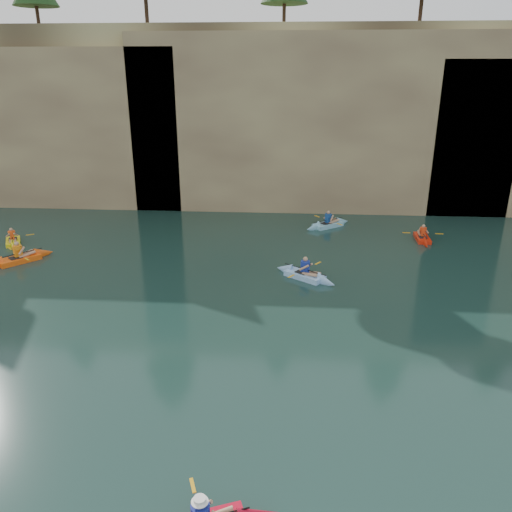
{
  "coord_description": "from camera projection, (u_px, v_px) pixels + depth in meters",
  "views": [
    {
      "loc": [
        0.31,
        -10.35,
        8.81
      ],
      "look_at": [
        -0.82,
        5.18,
        3.0
      ],
      "focal_mm": 35.0,
      "sensor_mm": 36.0,
      "label": 1
    }
  ],
  "objects": [
    {
      "name": "sea_cave_center",
      "position": [
        227.0,
        186.0,
        33.0
      ],
      "size": [
        3.5,
        1.0,
        3.2
      ],
      "primitive_type": "cube",
      "color": "black",
      "rests_on": "ground"
    },
    {
      "name": "sea_cave_east",
      "position": [
        444.0,
        180.0,
        31.82
      ],
      "size": [
        5.0,
        1.0,
        4.5
      ],
      "primitive_type": "cube",
      "color": "black",
      "rests_on": "ground"
    },
    {
      "name": "kayaker_orange",
      "position": [
        19.0,
        259.0,
        24.37
      ],
      "size": [
        2.82,
        3.1,
        1.3
      ],
      "rotation": [
        0.0,
        0.0,
        0.86
      ],
      "color": "#FF5910",
      "rests_on": "ground"
    },
    {
      "name": "kayaker_red_far",
      "position": [
        422.0,
        237.0,
        27.57
      ],
      "size": [
        2.19,
        3.02,
        1.1
      ],
      "rotation": [
        0.0,
        0.0,
        1.53
      ],
      "color": "red",
      "rests_on": "ground"
    },
    {
      "name": "kayaker_ltblue_near",
      "position": [
        305.0,
        275.0,
        22.48
      ],
      "size": [
        3.02,
        2.52,
        1.27
      ],
      "rotation": [
        0.0,
        0.0,
        -0.64
      ],
      "color": "#93C3F7",
      "rests_on": "ground"
    },
    {
      "name": "kayaker_ltblue_mid",
      "position": [
        328.0,
        224.0,
        29.85
      ],
      "size": [
        3.04,
        2.59,
        1.24
      ],
      "rotation": [
        0.0,
        0.0,
        0.66
      ],
      "color": "#7EBDD4",
      "rests_on": "ground"
    },
    {
      "name": "cliff",
      "position": [
        290.0,
        109.0,
        38.71
      ],
      "size": [
        70.0,
        16.0,
        12.0
      ],
      "primitive_type": "cube",
      "color": "tan",
      "rests_on": "ground"
    },
    {
      "name": "cliff_slab_center",
      "position": [
        320.0,
        122.0,
        31.76
      ],
      "size": [
        24.0,
        2.4,
        11.4
      ],
      "primitive_type": "cube",
      "color": "tan",
      "rests_on": "ground"
    },
    {
      "name": "kayaker_yellow",
      "position": [
        13.0,
        241.0,
        26.98
      ],
      "size": [
        1.96,
        2.67,
        1.1
      ],
      "rotation": [
        0.0,
        0.0,
        -1.07
      ],
      "color": "yellow",
      "rests_on": "ground"
    },
    {
      "name": "ground",
      "position": [
        273.0,
        437.0,
        12.77
      ],
      "size": [
        160.0,
        160.0,
        0.0
      ],
      "primitive_type": "plane",
      "color": "black",
      "rests_on": "ground"
    },
    {
      "name": "sea_cave_west",
      "position": [
        22.0,
        177.0,
        33.81
      ],
      "size": [
        4.5,
        1.0,
        4.0
      ],
      "primitive_type": "cube",
      "color": "black",
      "rests_on": "ground"
    }
  ]
}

